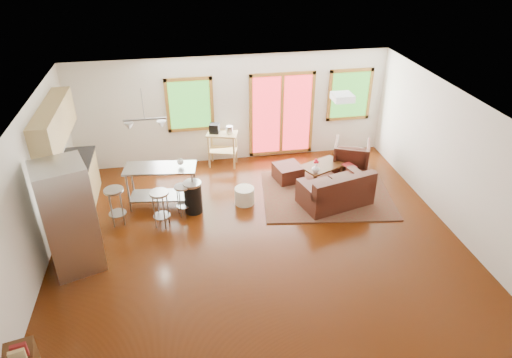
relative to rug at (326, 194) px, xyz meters
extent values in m
cube|color=#321203|center=(-1.76, -1.39, -0.02)|extent=(7.50, 7.00, 0.02)
cube|color=white|center=(-1.76, -1.39, 2.60)|extent=(7.50, 7.00, 0.02)
cube|color=silver|center=(-1.76, 2.12, 1.29)|extent=(7.50, 0.02, 2.60)
cube|color=silver|center=(-5.52, -1.39, 1.29)|extent=(0.02, 7.00, 2.60)
cube|color=silver|center=(2.00, -1.39, 1.29)|extent=(0.02, 7.00, 2.60)
cube|color=silver|center=(-1.76, -4.90, 1.29)|extent=(7.50, 0.02, 2.60)
cube|color=#265F1C|center=(-2.76, 2.07, 1.49)|extent=(0.94, 0.02, 1.14)
cube|color=#8E5E21|center=(-2.76, 2.07, 2.10)|extent=(1.10, 0.05, 0.08)
cube|color=#8E5E21|center=(-2.76, 2.07, 0.88)|extent=(1.10, 0.05, 0.08)
cube|color=#8E5E21|center=(-3.27, 2.07, 1.49)|extent=(0.08, 0.05, 1.30)
cube|color=#8E5E21|center=(-2.25, 2.07, 1.49)|extent=(0.08, 0.05, 1.30)
cube|color=red|center=(-0.56, 2.07, 1.09)|extent=(1.44, 0.02, 1.94)
cube|color=#8E5E21|center=(-0.56, 2.07, 2.10)|extent=(1.60, 0.05, 0.08)
cube|color=#8E5E21|center=(-0.56, 2.07, 0.08)|extent=(1.60, 0.05, 0.08)
cube|color=#8E5E21|center=(-1.32, 2.07, 1.09)|extent=(0.08, 0.05, 2.10)
cube|color=#8E5E21|center=(0.20, 2.07, 1.09)|extent=(0.08, 0.05, 2.10)
cube|color=#8E5E21|center=(-0.56, 2.07, 1.09)|extent=(0.08, 0.05, 1.94)
cube|color=#265F1C|center=(1.14, 2.07, 1.49)|extent=(0.94, 0.02, 1.14)
cube|color=#8E5E21|center=(1.14, 2.07, 2.10)|extent=(1.10, 0.05, 0.08)
cube|color=#8E5E21|center=(1.14, 2.07, 0.88)|extent=(1.10, 0.05, 0.08)
cube|color=#8E5E21|center=(0.63, 2.07, 1.49)|extent=(0.08, 0.05, 1.30)
cube|color=#8E5E21|center=(1.65, 2.07, 1.49)|extent=(0.08, 0.05, 1.30)
cube|color=#42502C|center=(0.00, 0.00, 0.00)|extent=(3.01, 2.48, 0.03)
cube|color=black|center=(0.06, -0.35, 0.19)|extent=(1.61, 1.16, 0.40)
cube|color=black|center=(0.14, -0.65, 0.57)|extent=(1.45, 0.56, 0.37)
cube|color=black|center=(-0.55, -0.51, 0.47)|extent=(0.40, 0.84, 0.15)
cube|color=black|center=(0.66, -0.19, 0.47)|extent=(0.40, 0.84, 0.15)
cube|color=black|center=(-0.26, -0.38, 0.45)|extent=(0.71, 0.66, 0.12)
cube|color=black|center=(0.35, -0.22, 0.45)|extent=(0.71, 0.66, 0.12)
cube|color=#321C0B|center=(0.10, 0.67, 0.35)|extent=(1.11, 0.92, 0.04)
cube|color=#321C0B|center=(-0.18, 0.31, 0.16)|extent=(0.08, 0.08, 0.35)
cube|color=#321C0B|center=(0.56, 0.65, 0.16)|extent=(0.08, 0.08, 0.35)
cube|color=#321C0B|center=(-0.35, 0.70, 0.16)|extent=(0.08, 0.08, 0.35)
cube|color=#321C0B|center=(0.38, 1.03, 0.16)|extent=(0.08, 0.08, 0.35)
imported|color=black|center=(0.90, 1.00, 0.40)|extent=(1.03, 1.01, 0.83)
cube|color=black|center=(-0.68, 0.79, 0.18)|extent=(0.68, 0.68, 0.38)
cylinder|color=beige|center=(-1.81, 0.00, 0.17)|extent=(0.52, 0.52, 0.36)
imported|color=silver|center=(-0.16, 0.35, 0.48)|extent=(0.20, 0.20, 0.18)
sphere|color=red|center=(-0.13, 0.37, 0.62)|extent=(0.07, 0.07, 0.07)
sphere|color=red|center=(-0.19, 0.34, 0.64)|extent=(0.07, 0.07, 0.07)
sphere|color=red|center=(-0.16, 0.39, 0.66)|extent=(0.07, 0.07, 0.07)
imported|color=maroon|center=(0.56, 0.42, 0.54)|extent=(0.22, 0.11, 0.31)
cube|color=tan|center=(-5.21, 0.31, 0.44)|extent=(0.60, 2.20, 0.90)
cube|color=black|center=(-5.21, 0.31, 0.91)|extent=(0.64, 2.24, 0.04)
cube|color=tan|center=(-5.33, 0.31, 1.94)|extent=(0.36, 2.20, 0.70)
cylinder|color=#B7BABC|center=(-5.21, -0.19, 1.02)|extent=(0.12, 0.12, 0.18)
cube|color=black|center=(-5.21, 0.71, 1.03)|extent=(0.22, 0.18, 0.20)
cube|color=#B7BABC|center=(-4.95, -1.46, 0.97)|extent=(1.00, 0.99, 1.98)
cube|color=gray|center=(-4.59, -1.33, 0.97)|extent=(0.26, 0.69, 1.93)
cylinder|color=gray|center=(-4.49, -1.55, 1.14)|extent=(0.03, 0.03, 1.32)
cylinder|color=gray|center=(-4.65, -1.09, 1.14)|extent=(0.03, 0.03, 1.32)
cube|color=#B7BABC|center=(-3.49, 0.22, 0.88)|extent=(1.50, 0.76, 0.04)
cube|color=gray|center=(-3.49, 0.22, 0.23)|extent=(1.39, 0.67, 0.03)
cylinder|color=gray|center=(-4.17, 0.08, 0.42)|extent=(0.04, 0.04, 0.87)
cylinder|color=gray|center=(-2.88, -0.09, 0.42)|extent=(0.04, 0.04, 0.87)
cylinder|color=gray|center=(-4.11, 0.52, 0.42)|extent=(0.04, 0.04, 0.87)
cylinder|color=gray|center=(-2.82, 0.35, 0.42)|extent=(0.04, 0.04, 0.87)
imported|color=white|center=(-3.08, 0.18, 1.00)|extent=(0.15, 0.12, 0.13)
cylinder|color=#B7BABC|center=(-4.38, -0.30, 0.75)|extent=(0.42, 0.42, 0.04)
cylinder|color=gray|center=(-4.29, -0.18, 0.36)|extent=(0.03, 0.03, 0.74)
cylinder|color=gray|center=(-4.49, -0.21, 0.36)|extent=(0.03, 0.03, 0.74)
cylinder|color=gray|center=(-4.46, -0.41, 0.36)|extent=(0.03, 0.03, 0.74)
cylinder|color=gray|center=(-4.26, -0.38, 0.36)|extent=(0.03, 0.03, 0.74)
cylinder|color=gray|center=(-4.38, -0.30, 0.23)|extent=(0.39, 0.39, 0.02)
cylinder|color=#B7BABC|center=(-3.52, -0.53, 0.74)|extent=(0.47, 0.47, 0.04)
cylinder|color=gray|center=(-3.40, -0.47, 0.35)|extent=(0.03, 0.03, 0.73)
cylinder|color=gray|center=(-3.58, -0.40, 0.35)|extent=(0.03, 0.03, 0.73)
cylinder|color=gray|center=(-3.65, -0.58, 0.35)|extent=(0.03, 0.03, 0.73)
cylinder|color=gray|center=(-3.47, -0.65, 0.35)|extent=(0.03, 0.03, 0.73)
cylinder|color=gray|center=(-3.52, -0.53, 0.22)|extent=(0.43, 0.43, 0.02)
cylinder|color=#B7BABC|center=(-3.10, -0.18, 0.62)|extent=(0.38, 0.38, 0.04)
cylinder|color=gray|center=(-3.04, -0.08, 0.30)|extent=(0.03, 0.03, 0.62)
cylinder|color=gray|center=(-3.20, -0.12, 0.30)|extent=(0.03, 0.03, 0.62)
cylinder|color=gray|center=(-3.16, -0.28, 0.30)|extent=(0.03, 0.03, 0.62)
cylinder|color=gray|center=(-2.99, -0.24, 0.30)|extent=(0.03, 0.03, 0.62)
cylinder|color=gray|center=(-3.10, -0.18, 0.19)|extent=(0.34, 0.34, 0.01)
cylinder|color=black|center=(-2.89, -0.13, 0.31)|extent=(0.37, 0.37, 0.64)
cylinder|color=#B7BABC|center=(-2.89, -0.13, 0.65)|extent=(0.38, 0.38, 0.05)
cube|color=tan|center=(-2.06, 1.79, 0.82)|extent=(0.80, 0.63, 0.04)
cube|color=tan|center=(-2.06, 1.79, 0.39)|extent=(0.75, 0.59, 0.03)
cube|color=tan|center=(-2.40, 1.70, 0.41)|extent=(0.05, 0.05, 0.84)
cube|color=tan|center=(-1.82, 1.53, 0.41)|extent=(0.05, 0.05, 0.84)
cube|color=tan|center=(-2.30, 2.05, 0.41)|extent=(0.05, 0.05, 0.84)
cube|color=tan|center=(-1.72, 1.88, 0.41)|extent=(0.05, 0.05, 0.84)
cube|color=black|center=(-2.23, 1.84, 0.95)|extent=(0.27, 0.25, 0.22)
cylinder|color=#B7BABC|center=(-1.89, 1.74, 0.93)|extent=(0.20, 0.20, 0.18)
cube|color=maroon|center=(-5.09, -4.03, 0.87)|extent=(0.18, 0.09, 0.20)
cube|color=white|center=(-0.16, -0.79, 2.52)|extent=(0.35, 0.35, 0.12)
cylinder|color=gray|center=(-3.66, 0.11, 2.29)|extent=(0.02, 0.02, 0.60)
cube|color=gray|center=(-3.66, 0.11, 1.99)|extent=(0.80, 0.04, 0.03)
cone|color=#B7BABC|center=(-3.96, 0.11, 1.87)|extent=(0.18, 0.18, 0.14)
cone|color=#B7BABC|center=(-3.36, 0.11, 1.87)|extent=(0.18, 0.18, 0.14)
camera|label=1|loc=(-3.01, -8.07, 5.26)|focal=32.00mm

